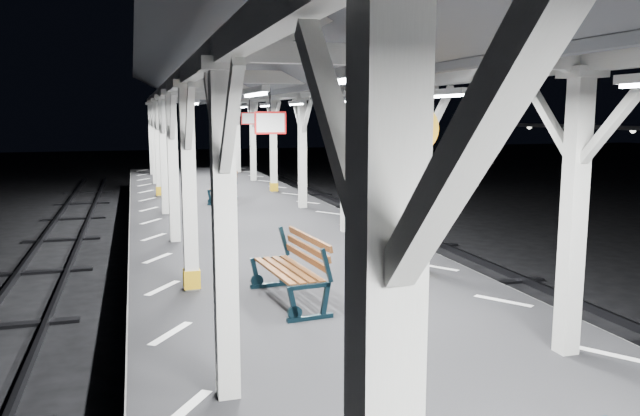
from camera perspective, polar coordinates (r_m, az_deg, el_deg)
name	(u,v)px	position (r m, az deg, el deg)	size (l,w,h in m)	color
ground	(350,384)	(9.23, 2.73, -15.75)	(120.00, 120.00, 0.00)	black
platform	(350,350)	(9.03, 2.75, -12.85)	(6.00, 50.00, 1.00)	black
hazard_stripes_left	(171,333)	(8.41, -13.48, -11.08)	(1.00, 48.00, 0.01)	silver
hazard_stripes_right	(503,301)	(9.91, 16.40, -8.15)	(1.00, 48.00, 0.01)	silver
track_right	(636,342)	(11.73, 26.90, -10.86)	(2.20, 60.00, 0.16)	#2D2D33
canopy	(353,55)	(8.42, 3.00, 13.78)	(5.40, 49.00, 4.65)	silver
bench_mid	(295,267)	(9.37, -2.31, -5.39)	(0.87, 1.92, 1.01)	black
bench_far	(226,186)	(20.23, -8.59, 1.98)	(1.19, 1.84, 0.94)	black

